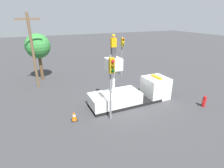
% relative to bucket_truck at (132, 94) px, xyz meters
% --- Properties ---
extents(ground_plane, '(120.00, 120.00, 0.00)m').
position_rel_bucket_truck_xyz_m(ground_plane, '(-0.60, 0.00, -0.82)').
color(ground_plane, '#38383A').
extents(bucket_truck, '(7.24, 2.12, 4.12)m').
position_rel_bucket_truck_xyz_m(bucket_truck, '(0.00, 0.00, 0.00)').
color(bucket_truck, black).
rests_on(bucket_truck, ground).
extents(worker, '(0.40, 0.26, 1.75)m').
position_rel_bucket_truck_xyz_m(worker, '(-1.75, 0.00, 4.17)').
color(worker, '#38383D').
rests_on(worker, bucket_truck).
extents(traffic_light_pole, '(0.34, 0.57, 4.78)m').
position_rel_bucket_truck_xyz_m(traffic_light_pole, '(-2.73, -1.80, 2.57)').
color(traffic_light_pole, gray).
rests_on(traffic_light_pole, ground).
extents(traffic_light_across, '(0.34, 0.57, 4.79)m').
position_rel_bucket_truck_xyz_m(traffic_light_across, '(2.76, 7.20, 2.58)').
color(traffic_light_across, gray).
rests_on(traffic_light_across, ground).
extents(fire_hydrant, '(0.52, 0.28, 1.00)m').
position_rel_bucket_truck_xyz_m(fire_hydrant, '(5.11, -3.16, -0.33)').
color(fire_hydrant, red).
rests_on(fire_hydrant, ground).
extents(traffic_cone_rear, '(0.47, 0.47, 0.74)m').
position_rel_bucket_truck_xyz_m(traffic_cone_rear, '(-5.22, -0.77, -0.47)').
color(traffic_cone_rear, black).
rests_on(traffic_cone_rear, ground).
extents(tree_left_bg, '(2.75, 2.75, 5.32)m').
position_rel_bucket_truck_xyz_m(tree_left_bg, '(-6.66, 9.59, 3.08)').
color(tree_left_bg, brown).
rests_on(tree_left_bg, ground).
extents(utility_pole, '(2.20, 0.26, 7.42)m').
position_rel_bucket_truck_xyz_m(utility_pole, '(-7.24, 7.17, 3.20)').
color(utility_pole, brown).
rests_on(utility_pole, ground).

